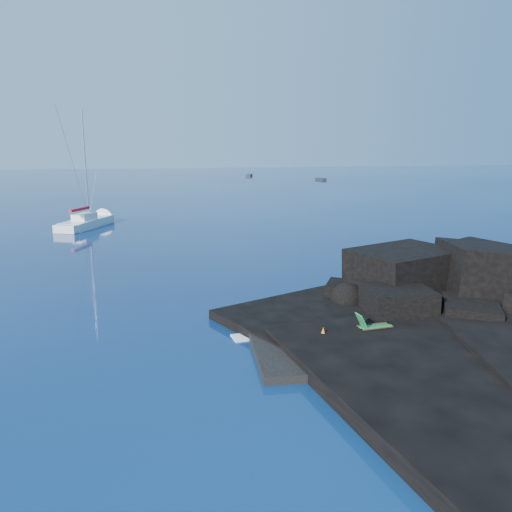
{
  "coord_description": "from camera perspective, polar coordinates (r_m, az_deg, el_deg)",
  "views": [
    {
      "loc": [
        -4.21,
        -17.98,
        8.37
      ],
      "look_at": [
        2.74,
        10.58,
        2.0
      ],
      "focal_mm": 35.0,
      "sensor_mm": 36.0,
      "label": 1
    }
  ],
  "objects": [
    {
      "name": "ground",
      "position": [
        20.28,
        -0.46,
        -12.15
      ],
      "size": [
        400.0,
        400.0,
        0.0
      ],
      "primitive_type": "plane",
      "color": "#031036",
      "rests_on": "ground"
    },
    {
      "name": "beach",
      "position": [
        22.08,
        10.86,
        -10.28
      ],
      "size": [
        9.08,
        6.86,
        0.7
      ],
      "primitive_type": "cube",
      "rotation": [
        0.0,
        0.0,
        -0.1
      ],
      "color": "black",
      "rests_on": "ground"
    },
    {
      "name": "sunbather",
      "position": [
        21.56,
        16.46,
        -9.66
      ],
      "size": [
        1.73,
        0.73,
        0.22
      ],
      "primitive_type": null,
      "rotation": [
        0.0,
        0.0,
        0.2
      ],
      "color": "#E1B676",
      "rests_on": "towel"
    },
    {
      "name": "sailboat",
      "position": [
        57.24,
        -18.7,
        3.17
      ],
      "size": [
        7.17,
        11.88,
        12.49
      ],
      "primitive_type": null,
      "rotation": [
        0.0,
        0.0,
        -0.42
      ],
      "color": "white",
      "rests_on": "ground"
    },
    {
      "name": "towel",
      "position": [
        21.61,
        16.44,
        -10.01
      ],
      "size": [
        2.32,
        1.42,
        0.06
      ],
      "primitive_type": "cube",
      "rotation": [
        0.0,
        0.0,
        0.2
      ],
      "color": "white",
      "rests_on": "beach"
    },
    {
      "name": "headland",
      "position": [
        28.4,
        24.61,
        -6.06
      ],
      "size": [
        24.0,
        24.0,
        3.6
      ],
      "primitive_type": null,
      "color": "black",
      "rests_on": "ground"
    },
    {
      "name": "surf_foam",
      "position": [
        26.14,
        7.78,
        -6.57
      ],
      "size": [
        10.0,
        8.0,
        0.06
      ],
      "primitive_type": null,
      "color": "white",
      "rests_on": "ground"
    },
    {
      "name": "distant_boat_a",
      "position": [
        153.33,
        -0.8,
        9.1
      ],
      "size": [
        3.02,
        4.83,
        0.62
      ],
      "primitive_type": "cube",
      "rotation": [
        0.0,
        0.0,
        -0.37
      ],
      "color": "#252529",
      "rests_on": "ground"
    },
    {
      "name": "marker_cone",
      "position": [
        21.78,
        7.68,
        -8.74
      ],
      "size": [
        0.44,
        0.44,
        0.53
      ],
      "primitive_type": "cone",
      "rotation": [
        0.0,
        0.0,
        -0.32
      ],
      "color": "orange",
      "rests_on": "beach"
    },
    {
      "name": "deck_chair",
      "position": [
        22.74,
        13.49,
        -7.33
      ],
      "size": [
        1.62,
        0.79,
        1.08
      ],
      "primitive_type": null,
      "rotation": [
        0.0,
        0.0,
        0.07
      ],
      "color": "#197337",
      "rests_on": "beach"
    },
    {
      "name": "distant_boat_b",
      "position": [
        136.36,
        7.42,
        8.61
      ],
      "size": [
        1.9,
        4.19,
        0.54
      ],
      "primitive_type": "cube",
      "rotation": [
        0.0,
        0.0,
        0.16
      ],
      "color": "#222327",
      "rests_on": "ground"
    }
  ]
}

